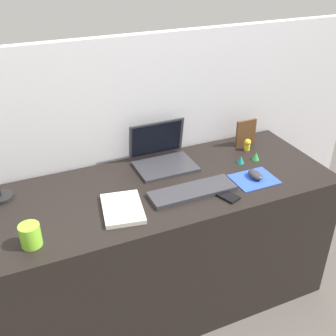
{
  "coord_description": "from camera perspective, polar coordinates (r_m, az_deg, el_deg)",
  "views": [
    {
      "loc": [
        -0.64,
        -1.53,
        1.79
      ],
      "look_at": [
        0.04,
        0.0,
        0.83
      ],
      "focal_mm": 43.95,
      "sensor_mm": 36.0,
      "label": 1
    }
  ],
  "objects": [
    {
      "name": "ground_plane",
      "position": [
        2.44,
        -0.8,
        -17.32
      ],
      "size": [
        6.0,
        6.0,
        0.0
      ],
      "primitive_type": "plane",
      "color": "#59514C"
    },
    {
      "name": "back_wall",
      "position": [
        2.28,
        -4.49,
        0.86
      ],
      "size": [
        2.9,
        0.05,
        1.37
      ],
      "primitive_type": "cube",
      "color": "silver",
      "rests_on": "ground_plane"
    },
    {
      "name": "desk",
      "position": [
        2.18,
        -0.87,
        -10.71
      ],
      "size": [
        1.7,
        0.65,
        0.74
      ],
      "primitive_type": "cube",
      "color": "black",
      "rests_on": "ground_plane"
    },
    {
      "name": "laptop",
      "position": [
        2.13,
        -0.9,
        1.98
      ],
      "size": [
        0.3,
        0.25,
        0.21
      ],
      "color": "#333338",
      "rests_on": "desk"
    },
    {
      "name": "keyboard",
      "position": [
        1.91,
        3.41,
        -3.22
      ],
      "size": [
        0.41,
        0.13,
        0.02
      ],
      "primitive_type": "cube",
      "color": "#333338",
      "rests_on": "desk"
    },
    {
      "name": "mousepad",
      "position": [
        2.05,
        11.85,
        -1.52
      ],
      "size": [
        0.21,
        0.17,
        0.0
      ],
      "primitive_type": "cube",
      "color": "blue",
      "rests_on": "desk"
    },
    {
      "name": "mouse",
      "position": [
        2.05,
        12.02,
        -0.91
      ],
      "size": [
        0.06,
        0.1,
        0.03
      ],
      "primitive_type": "ellipsoid",
      "color": "#333338",
      "rests_on": "mousepad"
    },
    {
      "name": "cell_phone",
      "position": [
        1.9,
        7.98,
        -3.73
      ],
      "size": [
        0.1,
        0.14,
        0.01
      ],
      "primitive_type": "cube",
      "rotation": [
        0.0,
        0.0,
        0.35
      ],
      "color": "black",
      "rests_on": "desk"
    },
    {
      "name": "notebook_pad",
      "position": [
        1.8,
        -6.33,
        -5.61
      ],
      "size": [
        0.21,
        0.27,
        0.02
      ],
      "primitive_type": "cube",
      "rotation": [
        0.0,
        0.0,
        -0.18
      ],
      "color": "silver",
      "rests_on": "desk"
    },
    {
      "name": "picture_frame",
      "position": [
        2.35,
        10.74,
        4.84
      ],
      "size": [
        0.12,
        0.02,
        0.15
      ],
      "primitive_type": "cube",
      "color": "brown",
      "rests_on": "desk"
    },
    {
      "name": "coffee_mug",
      "position": [
        1.67,
        -18.54,
        -8.84
      ],
      "size": [
        0.08,
        0.08,
        0.09
      ],
      "primitive_type": "cylinder",
      "color": "#8CDB33",
      "rests_on": "desk"
    },
    {
      "name": "toy_figurine_yellow",
      "position": [
        2.31,
        10.95,
        3.26
      ],
      "size": [
        0.04,
        0.04,
        0.07
      ],
      "color": "yellow",
      "rests_on": "desk"
    },
    {
      "name": "toy_figurine_teal",
      "position": [
        2.18,
        10.07,
        1.16
      ],
      "size": [
        0.04,
        0.04,
        0.04
      ],
      "primitive_type": "cone",
      "color": "teal",
      "rests_on": "desk"
    },
    {
      "name": "toy_figurine_green",
      "position": [
        2.22,
        12.09,
        1.62
      ],
      "size": [
        0.04,
        0.04,
        0.04
      ],
      "primitive_type": "cone",
      "color": "green",
      "rests_on": "desk"
    }
  ]
}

